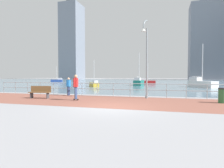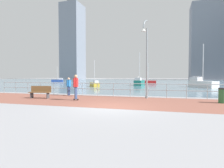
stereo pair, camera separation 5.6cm
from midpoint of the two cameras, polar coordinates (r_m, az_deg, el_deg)
The scene contains 16 objects.
ground at distance 49.89m, azimuth 12.93°, elevation 0.35°, with size 220.00×220.00×0.00m, color #9E9EA3.
brick_paving at distance 12.62m, azimuth 2.75°, elevation -5.17°, with size 28.00×5.83×0.01m, color #935647.
harbor_water at distance 60.17m, azimuth 13.51°, elevation 0.67°, with size 180.00×88.00×0.00m, color slate.
waterfront_railing at distance 15.39m, azimuth 5.30°, elevation -1.03°, with size 25.25×0.06×1.09m.
lamppost at distance 14.51m, azimuth 9.90°, elevation 8.41°, with size 0.48×0.78×5.78m.
skateboarder at distance 13.34m, azimuth -10.81°, elevation -0.26°, with size 0.41×0.56×1.75m.
bystander at distance 16.88m, azimuth -12.84°, elevation -0.30°, with size 0.29×0.56×1.54m.
trash_bin at distance 13.58m, azimuth 29.77°, elevation -2.96°, with size 0.46×0.46×0.93m.
park_bench at distance 15.33m, azimuth -20.65°, elevation -2.21°, with size 1.65×0.68×0.92m.
sailboat_blue at distance 31.16m, azimuth 24.89°, elevation 0.18°, with size 3.78×4.49×6.36m.
sailboat_white at distance 57.93m, azimuth -16.01°, elevation 1.01°, with size 3.38×2.01×4.54m.
sailboat_gray at distance 43.58m, azimuth 10.40°, elevation 0.67°, with size 3.38×1.62×4.56m.
sailboat_ivory at distance 35.36m, azimuth 7.91°, elevation 0.54°, with size 1.44×4.29×5.97m.
sailboat_red at distance 30.79m, azimuth -5.35°, elevation -0.02°, with size 2.49×2.99×4.22m.
tower_brick at distance 121.61m, azimuth -11.78°, elevation 12.14°, with size 11.33×12.78×46.72m.
tower_steel at distance 116.42m, azimuth 26.10°, elevation 11.22°, with size 16.77×12.77×42.01m.
Camera 1 is at (2.90, -9.78, 1.64)m, focal length 30.84 mm.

